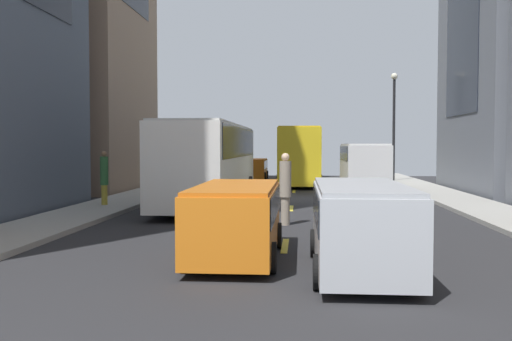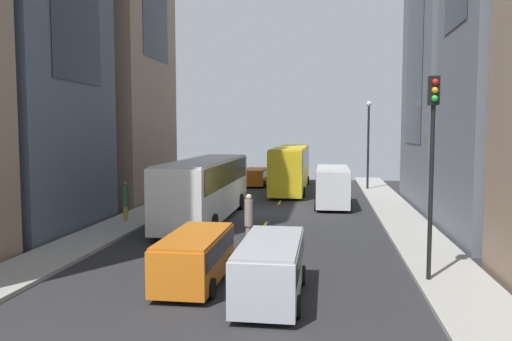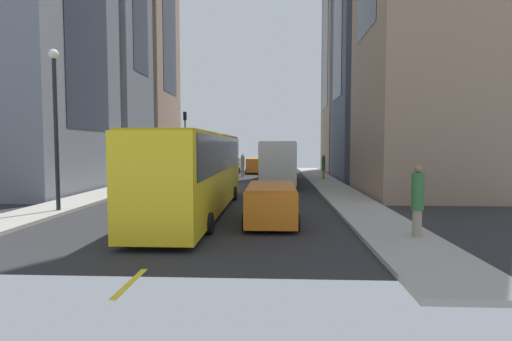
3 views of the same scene
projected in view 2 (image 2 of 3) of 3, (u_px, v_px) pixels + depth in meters
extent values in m
plane|color=#28282B|center=(273.00, 212.00, 30.08)|extent=(41.10, 41.10, 0.00)
cube|color=#9E9B93|center=(157.00, 209.00, 31.09)|extent=(2.49, 44.00, 0.15)
cube|color=#9E9B93|center=(397.00, 214.00, 29.06)|extent=(2.49, 44.00, 0.15)
cube|color=yellow|center=(236.00, 270.00, 17.65)|extent=(0.16, 2.00, 0.01)
cube|color=yellow|center=(265.00, 225.00, 25.94)|extent=(0.16, 2.00, 0.01)
cube|color=yellow|center=(280.00, 202.00, 34.23)|extent=(0.16, 2.00, 0.01)
cube|color=yellow|center=(289.00, 188.00, 42.52)|extent=(0.16, 2.00, 0.01)
cube|color=yellow|center=(295.00, 179.00, 50.81)|extent=(0.16, 2.00, 0.01)
cube|color=slate|center=(484.00, 65.00, 31.62)|extent=(8.57, 10.55, 18.25)
cube|color=#1E232D|center=(484.00, 65.00, 31.62)|extent=(8.66, 5.80, 10.04)
cube|color=silver|center=(206.00, 188.00, 27.46)|extent=(2.55, 12.16, 3.00)
cube|color=black|center=(206.00, 173.00, 27.40)|extent=(2.60, 11.19, 1.20)
cube|color=beige|center=(206.00, 160.00, 27.34)|extent=(2.45, 11.68, 0.08)
cylinder|color=black|center=(203.00, 201.00, 31.45)|extent=(0.46, 1.00, 1.00)
cylinder|color=black|center=(239.00, 202.00, 31.13)|extent=(0.46, 1.00, 1.00)
cylinder|color=black|center=(164.00, 223.00, 24.01)|extent=(0.46, 1.00, 1.00)
cylinder|color=black|center=(212.00, 224.00, 23.68)|extent=(0.46, 1.00, 1.00)
cube|color=yellow|center=(291.00, 168.00, 41.43)|extent=(2.45, 13.87, 3.30)
cube|color=black|center=(291.00, 157.00, 41.37)|extent=(2.50, 12.76, 1.48)
cube|color=gold|center=(291.00, 147.00, 41.30)|extent=(2.35, 13.32, 0.08)
cylinder|color=black|center=(282.00, 180.00, 45.95)|extent=(0.44, 0.76, 0.76)
cylinder|color=black|center=(307.00, 180.00, 45.64)|extent=(0.44, 0.76, 0.76)
cylinder|color=black|center=(272.00, 191.00, 37.46)|extent=(0.44, 0.76, 0.76)
cylinder|color=black|center=(302.00, 192.00, 37.15)|extent=(0.44, 0.76, 0.76)
cube|color=white|center=(333.00, 186.00, 32.22)|extent=(2.05, 5.64, 2.30)
cube|color=black|center=(333.00, 175.00, 32.15)|extent=(2.09, 5.19, 0.69)
cube|color=silver|center=(333.00, 168.00, 32.12)|extent=(1.97, 5.41, 0.08)
cylinder|color=black|center=(318.00, 197.00, 34.15)|extent=(0.37, 0.72, 0.72)
cylinder|color=black|center=(346.00, 198.00, 33.89)|extent=(0.37, 0.72, 0.72)
cylinder|color=black|center=(317.00, 205.00, 30.70)|extent=(0.37, 0.72, 0.72)
cylinder|color=black|center=(348.00, 206.00, 30.44)|extent=(0.37, 0.72, 0.72)
cube|color=orange|center=(195.00, 257.00, 16.06)|extent=(1.71, 4.45, 1.37)
cube|color=black|center=(195.00, 247.00, 16.03)|extent=(1.75, 4.09, 0.58)
cube|color=#BE6115|center=(195.00, 235.00, 16.00)|extent=(1.64, 4.27, 0.08)
cylinder|color=black|center=(184.00, 262.00, 17.57)|extent=(0.31, 0.62, 0.62)
cylinder|color=black|center=(228.00, 264.00, 17.35)|extent=(0.31, 0.62, 0.62)
cylinder|color=black|center=(158.00, 286.00, 14.85)|extent=(0.31, 0.62, 0.62)
cylinder|color=black|center=(209.00, 288.00, 14.63)|extent=(0.31, 0.62, 0.62)
cube|color=orange|center=(255.00, 177.00, 44.36)|extent=(1.87, 4.14, 1.28)
cube|color=black|center=(255.00, 173.00, 44.33)|extent=(1.91, 3.81, 0.54)
cube|color=#BE6115|center=(255.00, 169.00, 44.31)|extent=(1.80, 3.98, 0.08)
cylinder|color=black|center=(248.00, 181.00, 45.79)|extent=(0.34, 0.62, 0.62)
cylinder|color=black|center=(267.00, 181.00, 45.55)|extent=(0.34, 0.62, 0.62)
cylinder|color=black|center=(243.00, 184.00, 43.25)|extent=(0.34, 0.62, 0.62)
cylinder|color=black|center=(263.00, 184.00, 43.01)|extent=(0.34, 0.62, 0.62)
cube|color=#B7BABF|center=(271.00, 268.00, 14.61)|extent=(1.73, 4.69, 1.48)
cube|color=black|center=(271.00, 255.00, 14.58)|extent=(1.77, 4.31, 0.62)
cube|color=#9C9EA2|center=(271.00, 242.00, 14.55)|extent=(1.66, 4.50, 0.08)
cylinder|color=black|center=(251.00, 273.00, 16.21)|extent=(0.31, 0.62, 0.62)
cylinder|color=black|center=(300.00, 275.00, 15.99)|extent=(0.31, 0.62, 0.62)
cylinder|color=black|center=(235.00, 304.00, 13.34)|extent=(0.31, 0.62, 0.62)
cylinder|color=black|center=(295.00, 307.00, 13.12)|extent=(0.31, 0.62, 0.62)
cylinder|color=gold|center=(126.00, 214.00, 26.35)|extent=(0.24, 0.24, 0.78)
cylinder|color=#336B38|center=(125.00, 196.00, 26.27)|extent=(0.32, 0.32, 1.12)
sphere|color=#8C6647|center=(125.00, 183.00, 26.22)|extent=(0.21, 0.21, 0.21)
cylinder|color=gray|center=(249.00, 236.00, 21.27)|extent=(0.28, 0.28, 0.88)
cylinder|color=gray|center=(249.00, 213.00, 21.19)|extent=(0.37, 0.37, 1.12)
sphere|color=beige|center=(249.00, 197.00, 21.13)|extent=(0.25, 0.25, 0.25)
cylinder|color=gray|center=(210.00, 176.00, 47.55)|extent=(0.29, 0.29, 0.87)
cylinder|color=#336B38|center=(210.00, 165.00, 47.47)|extent=(0.39, 0.39, 1.19)
sphere|color=#8C6647|center=(210.00, 158.00, 47.41)|extent=(0.24, 0.24, 0.24)
cylinder|color=black|center=(431.00, 193.00, 15.85)|extent=(0.14, 0.14, 5.59)
cube|color=black|center=(434.00, 91.00, 15.59)|extent=(0.32, 0.32, 0.90)
sphere|color=red|center=(435.00, 82.00, 15.40)|extent=(0.20, 0.20, 0.20)
sphere|color=orange|center=(435.00, 90.00, 15.42)|extent=(0.20, 0.20, 0.20)
sphere|color=green|center=(435.00, 98.00, 15.44)|extent=(0.20, 0.20, 0.20)
cylinder|color=black|center=(368.00, 148.00, 40.83)|extent=(0.18, 0.18, 6.77)
sphere|color=silver|center=(369.00, 104.00, 40.55)|extent=(0.44, 0.44, 0.44)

